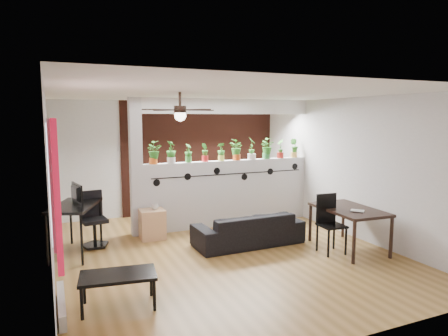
# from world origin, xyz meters

# --- Properties ---
(room_shell) EXTENTS (6.30, 7.10, 2.90)m
(room_shell) POSITION_xyz_m (0.00, 0.00, 1.30)
(room_shell) COLOR brown
(room_shell) RESTS_ON ground
(partition_wall) EXTENTS (3.60, 0.18, 1.35)m
(partition_wall) POSITION_xyz_m (0.80, 1.50, 0.68)
(partition_wall) COLOR #BCBCC1
(partition_wall) RESTS_ON ground
(ceiling_header) EXTENTS (3.60, 0.18, 0.30)m
(ceiling_header) POSITION_xyz_m (0.80, 1.50, 2.45)
(ceiling_header) COLOR silver
(ceiling_header) RESTS_ON room_shell
(pier_column) EXTENTS (0.22, 0.20, 2.60)m
(pier_column) POSITION_xyz_m (-1.11, 1.50, 1.30)
(pier_column) COLOR #BCBCC1
(pier_column) RESTS_ON ground
(brick_panel) EXTENTS (3.90, 0.05, 2.60)m
(brick_panel) POSITION_xyz_m (0.80, 2.97, 1.30)
(brick_panel) COLOR brown
(brick_panel) RESTS_ON ground
(vine_decal) EXTENTS (3.31, 0.01, 0.30)m
(vine_decal) POSITION_xyz_m (0.80, 1.40, 1.08)
(vine_decal) COLOR black
(vine_decal) RESTS_ON partition_wall
(window_assembly) EXTENTS (0.09, 1.30, 1.55)m
(window_assembly) POSITION_xyz_m (-2.56, -1.20, 1.51)
(window_assembly) COLOR white
(window_assembly) RESTS_ON room_shell
(baseboard_heater) EXTENTS (0.08, 1.00, 0.18)m
(baseboard_heater) POSITION_xyz_m (-2.54, -1.20, 0.09)
(baseboard_heater) COLOR beige
(baseboard_heater) RESTS_ON ground
(corkboard) EXTENTS (0.03, 0.60, 0.45)m
(corkboard) POSITION_xyz_m (-2.58, 0.95, 1.35)
(corkboard) COLOR #A4834F
(corkboard) RESTS_ON room_shell
(framed_art) EXTENTS (0.03, 0.34, 0.44)m
(framed_art) POSITION_xyz_m (-2.58, 0.90, 1.85)
(framed_art) COLOR #8C7259
(framed_art) RESTS_ON room_shell
(ceiling_fan) EXTENTS (1.19, 1.19, 0.43)m
(ceiling_fan) POSITION_xyz_m (-0.80, -0.30, 2.31)
(ceiling_fan) COLOR black
(ceiling_fan) RESTS_ON room_shell
(potted_plant_0) EXTENTS (0.27, 0.28, 0.43)m
(potted_plant_0) POSITION_xyz_m (-0.78, 1.50, 1.58)
(potted_plant_0) COLOR orange
(potted_plant_0) RESTS_ON partition_wall
(potted_plant_1) EXTENTS (0.22, 0.25, 0.44)m
(potted_plant_1) POSITION_xyz_m (-0.43, 1.50, 1.58)
(potted_plant_1) COLOR silver
(potted_plant_1) RESTS_ON partition_wall
(potted_plant_2) EXTENTS (0.22, 0.23, 0.36)m
(potted_plant_2) POSITION_xyz_m (-0.08, 1.50, 1.55)
(potted_plant_2) COLOR green
(potted_plant_2) RESTS_ON partition_wall
(potted_plant_3) EXTENTS (0.17, 0.20, 0.37)m
(potted_plant_3) POSITION_xyz_m (0.27, 1.50, 1.55)
(potted_plant_3) COLOR red
(potted_plant_3) RESTS_ON partition_wall
(potted_plant_4) EXTENTS (0.18, 0.15, 0.37)m
(potted_plant_4) POSITION_xyz_m (0.62, 1.50, 1.55)
(potted_plant_4) COLOR #D8DA4D
(potted_plant_4) RESTS_ON partition_wall
(potted_plant_5) EXTENTS (0.22, 0.25, 0.44)m
(potted_plant_5) POSITION_xyz_m (0.98, 1.50, 1.58)
(potted_plant_5) COLOR #C54917
(potted_plant_5) RESTS_ON partition_wall
(potted_plant_6) EXTENTS (0.28, 0.30, 0.47)m
(potted_plant_6) POSITION_xyz_m (1.33, 1.50, 1.60)
(potted_plant_6) COLOR white
(potted_plant_6) RESTS_ON partition_wall
(potted_plant_7) EXTENTS (0.23, 0.26, 0.44)m
(potted_plant_7) POSITION_xyz_m (1.68, 1.50, 1.58)
(potted_plant_7) COLOR #30843D
(potted_plant_7) RESTS_ON partition_wall
(potted_plant_8) EXTENTS (0.18, 0.22, 0.41)m
(potted_plant_8) POSITION_xyz_m (2.03, 1.50, 1.57)
(potted_plant_8) COLOR #B0241C
(potted_plant_8) RESTS_ON partition_wall
(potted_plant_9) EXTENTS (0.25, 0.27, 0.42)m
(potted_plant_9) POSITION_xyz_m (2.38, 1.50, 1.57)
(potted_plant_9) COLOR gold
(potted_plant_9) RESTS_ON partition_wall
(sofa) EXTENTS (1.85, 0.75, 0.54)m
(sofa) POSITION_xyz_m (0.57, 0.15, 0.27)
(sofa) COLOR black
(sofa) RESTS_ON ground
(cube_shelf) EXTENTS (0.46, 0.41, 0.55)m
(cube_shelf) POSITION_xyz_m (-0.91, 1.16, 0.27)
(cube_shelf) COLOR tan
(cube_shelf) RESTS_ON ground
(cup) EXTENTS (0.16, 0.16, 0.10)m
(cup) POSITION_xyz_m (-0.86, 1.16, 0.60)
(cup) COLOR gray
(cup) RESTS_ON cube_shelf
(computer_desk) EXTENTS (0.98, 1.29, 0.83)m
(computer_desk) POSITION_xyz_m (-2.25, 0.84, 0.75)
(computer_desk) COLOR black
(computer_desk) RESTS_ON ground
(monitor) EXTENTS (0.31, 0.11, 0.17)m
(monitor) POSITION_xyz_m (-2.25, 0.99, 0.92)
(monitor) COLOR black
(monitor) RESTS_ON computer_desk
(office_chair) EXTENTS (0.49, 0.49, 0.95)m
(office_chair) POSITION_xyz_m (-1.94, 1.13, 0.42)
(office_chair) COLOR black
(office_chair) RESTS_ON ground
(dining_table) EXTENTS (0.87, 1.35, 0.71)m
(dining_table) POSITION_xyz_m (2.00, -0.76, 0.64)
(dining_table) COLOR black
(dining_table) RESTS_ON ground
(book) EXTENTS (0.25, 0.26, 0.02)m
(book) POSITION_xyz_m (1.90, -1.06, 0.72)
(book) COLOR gray
(book) RESTS_ON dining_table
(folding_chair) EXTENTS (0.42, 0.42, 0.97)m
(folding_chair) POSITION_xyz_m (1.62, -0.72, 0.57)
(folding_chair) COLOR black
(folding_chair) RESTS_ON ground
(coffee_table) EXTENTS (0.94, 0.60, 0.41)m
(coffee_table) POSITION_xyz_m (-1.91, -1.34, 0.37)
(coffee_table) COLOR black
(coffee_table) RESTS_ON ground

